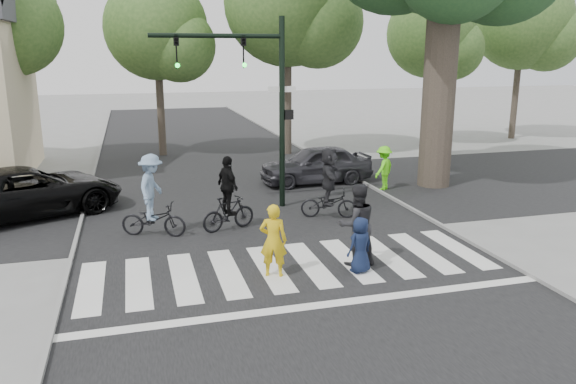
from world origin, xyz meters
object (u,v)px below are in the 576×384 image
object	(u,v)px
pedestrian_child	(360,245)
pedestrian_adult	(357,225)
pedestrian_woman	(273,240)
traffic_signal	(255,86)
cyclist_right	(329,187)
car_suv	(29,192)
car_grey	(316,164)
cyclist_mid	(228,200)
cyclist_left	(152,201)

from	to	relation	value
pedestrian_child	pedestrian_adult	bearing A→B (deg)	-120.32
pedestrian_child	pedestrian_woman	bearing A→B (deg)	-28.33
traffic_signal	cyclist_right	xyz separation A→B (m)	(1.87, -1.64, -2.94)
traffic_signal	car_suv	xyz separation A→B (m)	(-6.94, 1.03, -3.13)
car_grey	traffic_signal	bearing A→B (deg)	-47.75
cyclist_mid	cyclist_right	world-z (taller)	cyclist_right
pedestrian_adult	car_grey	xyz separation A→B (m)	(1.77, 8.36, -0.26)
traffic_signal	cyclist_left	xyz separation A→B (m)	(-3.36, -2.01, -2.91)
cyclist_mid	pedestrian_child	bearing A→B (deg)	-59.08
traffic_signal	pedestrian_adult	xyz separation A→B (m)	(1.18, -5.48, -2.91)
pedestrian_woman	car_grey	xyz separation A→B (m)	(3.84, 8.53, -0.11)
pedestrian_woman	cyclist_left	xyz separation A→B (m)	(-2.47, 3.64, 0.15)
car_suv	car_grey	bearing A→B (deg)	-103.75
pedestrian_adult	pedestrian_woman	bearing A→B (deg)	3.49
cyclist_left	cyclist_mid	size ratio (longest dim) A/B	1.07
pedestrian_child	cyclist_mid	distance (m)	4.60
pedestrian_woman	car_suv	distance (m)	9.02
cyclist_mid	car_suv	size ratio (longest dim) A/B	0.39
cyclist_left	cyclist_mid	distance (m)	2.08
pedestrian_child	pedestrian_adult	distance (m)	0.61
car_grey	cyclist_right	bearing A→B (deg)	-15.48
cyclist_mid	traffic_signal	bearing A→B (deg)	57.78
traffic_signal	pedestrian_adult	bearing A→B (deg)	-77.80
cyclist_mid	cyclist_right	bearing A→B (deg)	6.99
pedestrian_adult	cyclist_right	distance (m)	3.90
cyclist_left	car_suv	bearing A→B (deg)	139.72
pedestrian_child	cyclist_right	size ratio (longest dim) A/B	0.61
traffic_signal	pedestrian_child	xyz separation A→B (m)	(1.08, -5.98, -3.24)
pedestrian_woman	pedestrian_adult	world-z (taller)	pedestrian_adult
pedestrian_woman	pedestrian_adult	bearing A→B (deg)	-154.81
cyclist_left	cyclist_mid	world-z (taller)	cyclist_left
traffic_signal	cyclist_mid	bearing A→B (deg)	-122.22
pedestrian_woman	cyclist_right	bearing A→B (deg)	-104.01
traffic_signal	pedestrian_child	world-z (taller)	traffic_signal
car_grey	car_suv	bearing A→B (deg)	-81.39
pedestrian_woman	car_grey	bearing A→B (deg)	-93.71
pedestrian_child	car_suv	world-z (taller)	car_suv
traffic_signal	cyclist_right	distance (m)	3.85
pedestrian_adult	cyclist_right	xyz separation A→B (m)	(0.69, 3.84, -0.03)
pedestrian_child	car_grey	size ratio (longest dim) A/B	0.31
cyclist_left	car_grey	world-z (taller)	cyclist_left
pedestrian_adult	car_grey	distance (m)	8.55
cyclist_left	car_suv	size ratio (longest dim) A/B	0.41
pedestrian_adult	cyclist_mid	world-z (taller)	cyclist_mid
cyclist_left	car_grey	distance (m)	7.99
cyclist_left	car_grey	size ratio (longest dim) A/B	0.53
pedestrian_child	cyclist_right	xyz separation A→B (m)	(0.79, 4.33, 0.31)
traffic_signal	car_grey	size ratio (longest dim) A/B	1.40
car_suv	pedestrian_adult	bearing A→B (deg)	-153.03
pedestrian_adult	cyclist_mid	bearing A→B (deg)	-55.61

